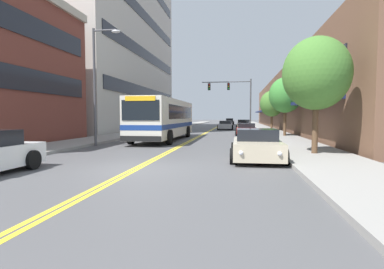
# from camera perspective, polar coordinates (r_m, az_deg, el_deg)

# --- Properties ---
(ground_plane) EXTENTS (240.00, 240.00, 0.00)m
(ground_plane) POSITION_cam_1_polar(r_m,az_deg,el_deg) (47.27, 4.39, 1.21)
(ground_plane) COLOR #4C4C4F
(sidewalk_left) EXTENTS (3.31, 106.00, 0.16)m
(sidewalk_left) POSITION_cam_1_polar(r_m,az_deg,el_deg) (48.34, -4.10, 1.36)
(sidewalk_left) COLOR gray
(sidewalk_left) RESTS_ON ground_plane
(sidewalk_right) EXTENTS (3.31, 106.00, 0.16)m
(sidewalk_right) POSITION_cam_1_polar(r_m,az_deg,el_deg) (47.27, 13.07, 1.23)
(sidewalk_right) COLOR gray
(sidewalk_right) RESTS_ON ground_plane
(centre_line) EXTENTS (0.34, 106.00, 0.01)m
(centre_line) POSITION_cam_1_polar(r_m,az_deg,el_deg) (47.27, 4.39, 1.22)
(centre_line) COLOR yellow
(centre_line) RESTS_ON ground_plane
(office_tower_left) EXTENTS (12.08, 30.99, 30.91)m
(office_tower_left) POSITION_cam_1_polar(r_m,az_deg,el_deg) (47.11, -15.98, 20.12)
(office_tower_left) COLOR #BCB7AD
(office_tower_left) RESTS_ON ground_plane
(storefront_row_right) EXTENTS (9.10, 68.00, 7.91)m
(storefront_row_right) POSITION_cam_1_polar(r_m,az_deg,el_deg) (48.09, 20.17, 5.76)
(storefront_row_right) COLOR brown
(storefront_row_right) RESTS_ON ground_plane
(city_bus) EXTENTS (2.94, 11.91, 3.12)m
(city_bus) POSITION_cam_1_polar(r_m,az_deg,el_deg) (23.90, -5.20, 3.23)
(city_bus) COLOR silver
(city_bus) RESTS_ON ground_plane
(car_slate_blue_parked_left_mid) EXTENTS (2.00, 4.37, 1.36)m
(car_slate_blue_parked_left_mid) POSITION_cam_1_polar(r_m,az_deg,el_deg) (40.86, -2.42, 1.75)
(car_slate_blue_parked_left_mid) COLOR #475675
(car_slate_blue_parked_left_mid) RESTS_ON ground_plane
(car_navy_parked_left_far) EXTENTS (2.00, 4.79, 1.18)m
(car_navy_parked_left_far) POSITION_cam_1_polar(r_m,az_deg,el_deg) (34.20, -4.73, 1.28)
(car_navy_parked_left_far) COLOR #19234C
(car_navy_parked_left_far) RESTS_ON ground_plane
(car_champagne_parked_right_foreground) EXTENTS (2.20, 4.29, 1.32)m
(car_champagne_parked_right_foreground) POSITION_cam_1_polar(r_m,az_deg,el_deg) (13.10, 12.21, -2.07)
(car_champagne_parked_right_foreground) COLOR beige
(car_champagne_parked_right_foreground) RESTS_ON ground_plane
(car_red_parked_right_mid) EXTENTS (2.15, 4.16, 1.18)m
(car_red_parked_right_mid) POSITION_cam_1_polar(r_m,az_deg,el_deg) (30.20, 10.30, 0.96)
(car_red_parked_right_mid) COLOR maroon
(car_red_parked_right_mid) RESTS_ON ground_plane
(car_beige_parked_right_far) EXTENTS (2.10, 4.90, 1.41)m
(car_beige_parked_right_far) POSITION_cam_1_polar(r_m,az_deg,el_deg) (42.37, 9.79, 1.79)
(car_beige_parked_right_far) COLOR #BCAD89
(car_beige_parked_right_far) RESTS_ON ground_plane
(car_black_moving_lead) EXTENTS (2.09, 4.32, 1.40)m
(car_black_moving_lead) POSITION_cam_1_polar(r_m,az_deg,el_deg) (69.23, 7.18, 2.45)
(car_black_moving_lead) COLOR black
(car_black_moving_lead) RESTS_ON ground_plane
(car_silver_moving_second) EXTENTS (2.15, 4.24, 1.24)m
(car_silver_moving_second) POSITION_cam_1_polar(r_m,az_deg,el_deg) (42.54, 6.39, 1.75)
(car_silver_moving_second) COLOR #B7B7BC
(car_silver_moving_second) RESTS_ON ground_plane
(traffic_signal_mast) EXTENTS (6.54, 0.38, 6.78)m
(traffic_signal_mast) POSITION_cam_1_polar(r_m,az_deg,el_deg) (40.37, 7.99, 7.68)
(traffic_signal_mast) COLOR #47474C
(traffic_signal_mast) RESTS_ON ground_plane
(street_lamp_left_near) EXTENTS (1.82, 0.28, 7.29)m
(street_lamp_left_near) POSITION_cam_1_polar(r_m,az_deg,el_deg) (19.82, -17.46, 10.45)
(street_lamp_left_near) COLOR #47474C
(street_lamp_left_near) RESTS_ON ground_plane
(street_tree_right_near) EXTENTS (3.02, 3.02, 5.32)m
(street_tree_right_near) POSITION_cam_1_polar(r_m,az_deg,el_deg) (15.04, 22.61, 10.63)
(street_tree_right_near) COLOR brown
(street_tree_right_near) RESTS_ON sidewalk_right
(street_tree_right_mid) EXTENTS (2.83, 2.83, 5.14)m
(street_tree_right_mid) POSITION_cam_1_polar(r_m,az_deg,el_deg) (27.75, 17.36, 7.17)
(street_tree_right_mid) COLOR brown
(street_tree_right_mid) RESTS_ON sidewalk_right
(street_tree_right_far) EXTENTS (2.89, 2.89, 4.87)m
(street_tree_right_far) POSITION_cam_1_polar(r_m,az_deg,el_deg) (38.48, 14.96, 5.69)
(street_tree_right_far) COLOR brown
(street_tree_right_far) RESTS_ON sidewalk_right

